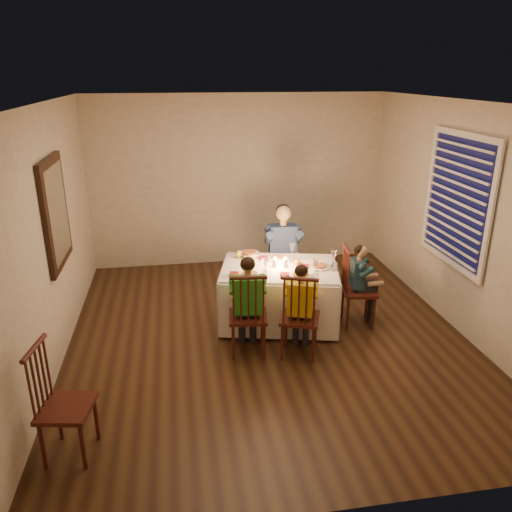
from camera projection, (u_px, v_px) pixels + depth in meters
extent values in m
plane|color=black|center=(268.00, 336.00, 5.80)|extent=(5.00, 5.00, 0.00)
cube|color=beige|center=(49.00, 240.00, 5.00)|extent=(0.02, 5.00, 2.60)
cube|color=beige|center=(462.00, 219.00, 5.69)|extent=(0.02, 5.00, 2.60)
cube|color=beige|center=(238.00, 181.00, 7.66)|extent=(4.50, 0.02, 2.60)
plane|color=white|center=(270.00, 103.00, 4.89)|extent=(5.00, 5.00, 0.00)
cube|color=white|center=(279.00, 269.00, 5.90)|extent=(1.51, 1.23, 0.04)
cube|color=white|center=(280.00, 279.00, 6.47)|extent=(1.35, 0.32, 0.66)
cube|color=white|center=(278.00, 313.00, 5.56)|extent=(1.35, 0.32, 0.66)
cube|color=white|center=(336.00, 296.00, 5.98)|extent=(0.24, 0.98, 0.66)
cube|color=white|center=(223.00, 293.00, 6.05)|extent=(0.24, 0.98, 0.66)
cylinder|color=white|center=(278.00, 259.00, 6.13)|extent=(0.31, 0.31, 0.02)
cylinder|color=white|center=(250.00, 275.00, 5.64)|extent=(0.31, 0.31, 0.02)
cylinder|color=white|center=(301.00, 275.00, 5.63)|extent=(0.31, 0.31, 0.02)
cylinder|color=white|center=(319.00, 267.00, 5.87)|extent=(0.31, 0.31, 0.02)
cylinder|color=white|center=(275.00, 263.00, 5.88)|extent=(0.06, 0.06, 0.10)
cylinder|color=white|center=(285.00, 263.00, 5.87)|extent=(0.06, 0.06, 0.10)
sphere|color=yellow|center=(238.00, 254.00, 6.17)|extent=(0.09, 0.09, 0.09)
sphere|color=orange|center=(298.00, 263.00, 5.91)|extent=(0.08, 0.08, 0.08)
imported|color=white|center=(250.00, 255.00, 6.20)|extent=(0.26, 0.26, 0.06)
cube|color=black|center=(55.00, 213.00, 5.21)|extent=(0.05, 0.95, 1.15)
cube|color=white|center=(58.00, 213.00, 5.22)|extent=(0.01, 0.78, 0.98)
cube|color=#0D0E36|center=(458.00, 200.00, 5.71)|extent=(0.01, 1.20, 1.40)
cube|color=white|center=(457.00, 200.00, 5.71)|extent=(0.03, 1.34, 1.54)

